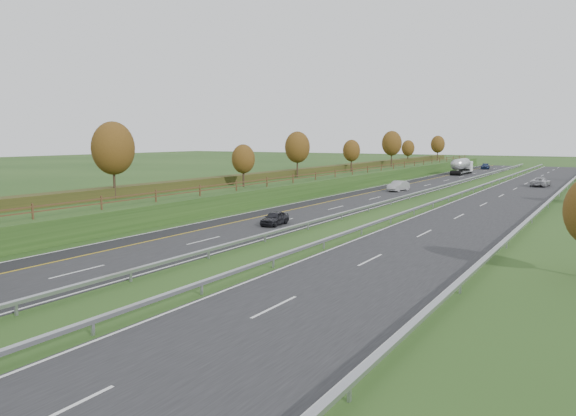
% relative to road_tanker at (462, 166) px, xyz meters
% --- Properties ---
extents(ground, '(400.00, 400.00, 0.00)m').
position_rel_road_tanker_xyz_m(ground, '(8.65, -59.82, -1.86)').
color(ground, '#234117').
rests_on(ground, ground).
extents(near_carriageway, '(10.50, 200.00, 0.04)m').
position_rel_road_tanker_xyz_m(near_carriageway, '(0.65, -54.82, -1.84)').
color(near_carriageway, black).
rests_on(near_carriageway, ground).
extents(far_carriageway, '(10.50, 200.00, 0.04)m').
position_rel_road_tanker_xyz_m(far_carriageway, '(17.15, -54.82, -1.84)').
color(far_carriageway, black).
rests_on(far_carriageway, ground).
extents(hard_shoulder, '(3.00, 200.00, 0.04)m').
position_rel_road_tanker_xyz_m(hard_shoulder, '(-3.10, -54.82, -1.84)').
color(hard_shoulder, black).
rests_on(hard_shoulder, ground).
extents(lane_markings, '(26.75, 200.00, 0.01)m').
position_rel_road_tanker_xyz_m(lane_markings, '(7.05, -54.94, -1.81)').
color(lane_markings, silver).
rests_on(lane_markings, near_carriageway).
extents(embankment_left, '(12.00, 200.00, 2.00)m').
position_rel_road_tanker_xyz_m(embankment_left, '(-12.35, -54.82, -0.86)').
color(embankment_left, '#234117').
rests_on(embankment_left, ground).
extents(hedge_left, '(2.20, 180.00, 1.10)m').
position_rel_road_tanker_xyz_m(hedge_left, '(-14.35, -54.82, 0.69)').
color(hedge_left, '#2D3314').
rests_on(hedge_left, embankment_left).
extents(fence_left, '(0.12, 189.06, 1.20)m').
position_rel_road_tanker_xyz_m(fence_left, '(-7.85, -55.23, 0.87)').
color(fence_left, '#422B19').
rests_on(fence_left, embankment_left).
extents(median_barrier_near, '(0.32, 200.00, 0.71)m').
position_rel_road_tanker_xyz_m(median_barrier_near, '(6.35, -54.82, -1.25)').
color(median_barrier_near, '#989BA0').
rests_on(median_barrier_near, ground).
extents(median_barrier_far, '(0.32, 200.00, 0.71)m').
position_rel_road_tanker_xyz_m(median_barrier_far, '(11.45, -54.82, -1.25)').
color(median_barrier_far, '#989BA0').
rests_on(median_barrier_far, ground).
extents(outer_barrier_far, '(0.32, 200.00, 0.71)m').
position_rel_road_tanker_xyz_m(outer_barrier_far, '(22.95, -54.82, -1.25)').
color(outer_barrier_far, '#989BA0').
rests_on(outer_barrier_far, ground).
extents(trees_left, '(6.64, 164.30, 7.66)m').
position_rel_road_tanker_xyz_m(trees_left, '(-11.99, -58.19, 4.51)').
color(trees_left, '#2D2116').
rests_on(trees_left, embankment_left).
extents(road_tanker, '(2.40, 11.22, 3.46)m').
position_rel_road_tanker_xyz_m(road_tanker, '(0.00, 0.00, 0.00)').
color(road_tanker, silver).
rests_on(road_tanker, near_carriageway).
extents(car_dark_near, '(1.83, 3.86, 1.27)m').
position_rel_road_tanker_xyz_m(car_dark_near, '(2.59, -82.32, -1.18)').
color(car_dark_near, black).
rests_on(car_dark_near, near_carriageway).
extents(car_silver_mid, '(2.20, 4.87, 1.55)m').
position_rel_road_tanker_xyz_m(car_silver_mid, '(1.23, -44.77, -1.05)').
color(car_silver_mid, '#A0A0A5').
rests_on(car_silver_mid, near_carriageway).
extents(car_small_far, '(2.63, 5.09, 1.41)m').
position_rel_road_tanker_xyz_m(car_small_far, '(0.34, 23.78, -1.12)').
color(car_small_far, '#162546').
rests_on(car_small_far, near_carriageway).
extents(car_oncoming, '(2.85, 5.53, 1.49)m').
position_rel_road_tanker_xyz_m(car_oncoming, '(18.81, -25.03, -1.08)').
color(car_oncoming, '#B0B0B5').
rests_on(car_oncoming, far_carriageway).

